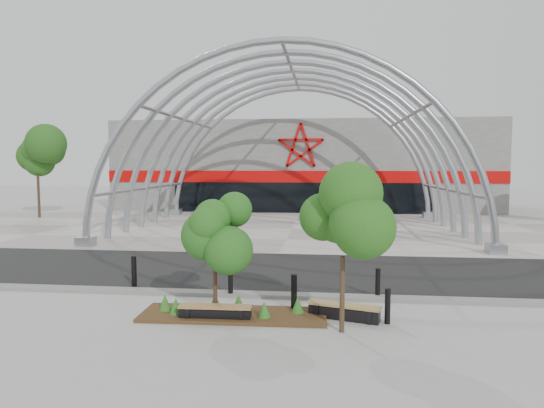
{
  "coord_description": "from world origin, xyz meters",
  "views": [
    {
      "loc": [
        2.15,
        -15.19,
        4.22
      ],
      "look_at": [
        0.0,
        4.0,
        2.6
      ],
      "focal_mm": 32.0,
      "sensor_mm": 36.0,
      "label": 1
    }
  ],
  "objects": [
    {
      "name": "road",
      "position": [
        0.0,
        3.5,
        0.01
      ],
      "size": [
        140.0,
        7.0,
        0.02
      ],
      "primitive_type": "cube",
      "color": "black",
      "rests_on": "ground"
    },
    {
      "name": "bg_tree_0",
      "position": [
        -20.0,
        20.0,
        4.64
      ],
      "size": [
        3.0,
        3.0,
        6.45
      ],
      "color": "black",
      "rests_on": "ground"
    },
    {
      "name": "bollard_1",
      "position": [
        -0.83,
        -0.37,
        0.48
      ],
      "size": [
        0.15,
        0.15,
        0.97
      ],
      "primitive_type": "cylinder",
      "color": "black",
      "rests_on": "ground"
    },
    {
      "name": "bollard_0",
      "position": [
        -4.36,
        0.48,
        0.54
      ],
      "size": [
        0.17,
        0.17,
        1.07
      ],
      "primitive_type": "cylinder",
      "color": "black",
      "rests_on": "ground"
    },
    {
      "name": "arena_building",
      "position": [
        0.0,
        33.45,
        3.99
      ],
      "size": [
        34.0,
        15.24,
        8.0
      ],
      "color": "slate",
      "rests_on": "ground"
    },
    {
      "name": "street_tree_0",
      "position": [
        -0.86,
        -2.37,
        2.45
      ],
      "size": [
        1.5,
        1.5,
        3.42
      ],
      "color": "black",
      "rests_on": "ground"
    },
    {
      "name": "bollard_3",
      "position": [
        3.79,
        -2.45,
        0.47
      ],
      "size": [
        0.15,
        0.15,
        0.94
      ],
      "primitive_type": "cylinder",
      "color": "black",
      "rests_on": "ground"
    },
    {
      "name": "vault_canopy",
      "position": [
        0.0,
        15.5,
        0.02
      ],
      "size": [
        20.8,
        15.8,
        20.36
      ],
      "color": "#979BA1",
      "rests_on": "ground"
    },
    {
      "name": "kerb",
      "position": [
        0.0,
        -0.25,
        0.06
      ],
      "size": [
        60.0,
        0.5,
        0.12
      ],
      "primitive_type": "cube",
      "color": "slate",
      "rests_on": "ground"
    },
    {
      "name": "street_tree_1",
      "position": [
        2.57,
        -3.23,
        2.69
      ],
      "size": [
        1.59,
        1.59,
        3.75
      ],
      "color": "#342516",
      "rests_on": "ground"
    },
    {
      "name": "forecourt",
      "position": [
        0.0,
        15.5,
        0.02
      ],
      "size": [
        60.0,
        17.0,
        0.04
      ],
      "primitive_type": "cube",
      "color": "gray",
      "rests_on": "ground"
    },
    {
      "name": "bollard_4",
      "position": [
        3.78,
        -0.05,
        0.48
      ],
      "size": [
        0.15,
        0.15,
        0.96
      ],
      "primitive_type": "cylinder",
      "color": "black",
      "rests_on": "ground"
    },
    {
      "name": "ground",
      "position": [
        0.0,
        0.0,
        0.0
      ],
      "size": [
        140.0,
        140.0,
        0.0
      ],
      "primitive_type": "plane",
      "color": "#9C9C96",
      "rests_on": "ground"
    },
    {
      "name": "bench_0",
      "position": [
        -0.79,
        -2.71,
        0.2
      ],
      "size": [
        1.98,
        0.48,
        0.41
      ],
      "color": "black",
      "rests_on": "ground"
    },
    {
      "name": "bollard_2",
      "position": [
        1.27,
        -1.67,
        0.54
      ],
      "size": [
        0.17,
        0.17,
        1.07
      ],
      "primitive_type": "cylinder",
      "color": "black",
      "rests_on": "ground"
    },
    {
      "name": "bench_1",
      "position": [
        2.66,
        -2.21,
        0.2
      ],
      "size": [
        2.01,
        0.98,
        0.41
      ],
      "color": "black",
      "rests_on": "ground"
    },
    {
      "name": "planting_bed",
      "position": [
        -0.44,
        -2.29,
        0.13
      ],
      "size": [
        5.14,
        1.7,
        0.54
      ],
      "color": "#372A15",
      "rests_on": "ground"
    }
  ]
}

